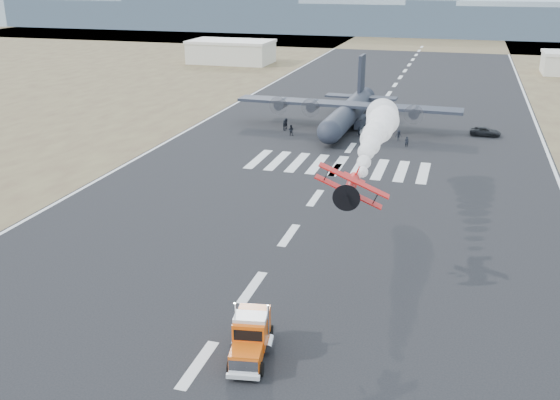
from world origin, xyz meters
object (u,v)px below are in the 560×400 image
at_px(hangar_left, 231,51).
at_px(transport_aircraft, 349,111).
at_px(crew_b, 336,136).
at_px(crew_h, 291,130).
at_px(semi_truck, 251,335).
at_px(crew_f, 286,124).
at_px(crew_d, 284,125).
at_px(support_vehicle, 485,132).
at_px(crew_c, 399,135).
at_px(aerobatic_biplane, 350,187).
at_px(crew_e, 368,136).
at_px(crew_g, 407,142).
at_px(crew_a, 359,132).

distance_m(hangar_left, transport_aircraft, 86.47).
relative_size(crew_b, crew_h, 0.96).
bearing_deg(crew_h, semi_truck, 100.10).
relative_size(crew_b, crew_f, 0.94).
height_order(semi_truck, crew_b, semi_truck).
distance_m(semi_truck, crew_f, 69.05).
xyz_separation_m(semi_truck, crew_d, (-16.46, 65.79, -0.74)).
xyz_separation_m(support_vehicle, crew_c, (-13.72, -7.28, 0.15)).
height_order(hangar_left, crew_h, hangar_left).
xyz_separation_m(aerobatic_biplane, crew_d, (-21.11, 53.36, -8.38)).
relative_size(transport_aircraft, crew_e, 21.36).
distance_m(crew_f, crew_g, 22.47).
height_order(transport_aircraft, crew_f, transport_aircraft).
height_order(crew_b, crew_d, crew_d).
xyz_separation_m(crew_b, crew_g, (11.37, 0.05, -0.05)).
distance_m(transport_aircraft, support_vehicle, 23.48).
relative_size(crew_d, crew_e, 0.97).
distance_m(semi_truck, crew_g, 61.11).
height_order(crew_d, crew_h, crew_h).
bearing_deg(crew_a, support_vehicle, 65.17).
height_order(crew_c, crew_d, crew_d).
bearing_deg(crew_h, crew_f, -66.72).
bearing_deg(aerobatic_biplane, semi_truck, -112.11).
height_order(crew_c, crew_f, crew_f).
bearing_deg(crew_e, crew_d, 143.34).
bearing_deg(crew_g, semi_truck, 83.89).
bearing_deg(crew_e, crew_h, 154.56).
distance_m(hangar_left, crew_h, 89.91).
bearing_deg(support_vehicle, aerobatic_biplane, 170.90).
xyz_separation_m(transport_aircraft, crew_h, (-8.19, -8.84, -2.01)).
distance_m(transport_aircraft, crew_f, 11.42).
xyz_separation_m(crew_a, crew_c, (6.65, -0.50, -0.02)).
bearing_deg(crew_h, crew_d, -58.72).
bearing_deg(crew_g, support_vehicle, -139.04).
xyz_separation_m(support_vehicle, crew_f, (-33.68, -4.81, 0.24)).
height_order(transport_aircraft, crew_e, transport_aircraft).
xyz_separation_m(aerobatic_biplane, crew_g, (0.46, 48.47, -8.44)).
relative_size(support_vehicle, crew_c, 2.98).
relative_size(transport_aircraft, support_vehicle, 7.75).
height_order(transport_aircraft, crew_g, transport_aircraft).
relative_size(transport_aircraft, crew_d, 21.96).
xyz_separation_m(hangar_left, crew_g, (60.35, -81.89, -2.57)).
bearing_deg(semi_truck, crew_e, 81.59).
relative_size(crew_b, crew_d, 0.99).
bearing_deg(crew_d, crew_c, -122.49).
xyz_separation_m(transport_aircraft, support_vehicle, (23.38, 0.29, -2.23)).
bearing_deg(crew_e, transport_aircraft, 94.18).
height_order(crew_a, crew_c, crew_a).
distance_m(crew_d, crew_h, 3.69).
height_order(semi_truck, crew_c, semi_truck).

